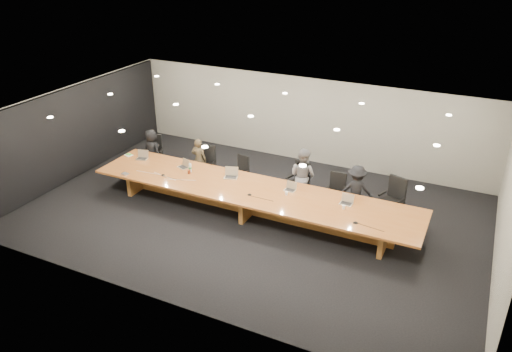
# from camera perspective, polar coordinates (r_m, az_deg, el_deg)

# --- Properties ---
(ground) EXTENTS (12.00, 12.00, 0.00)m
(ground) POSITION_cam_1_polar(r_m,az_deg,el_deg) (13.53, -0.55, -4.32)
(ground) COLOR black
(ground) RESTS_ON ground
(back_wall) EXTENTS (12.00, 0.02, 2.80)m
(back_wall) POSITION_cam_1_polar(r_m,az_deg,el_deg) (16.31, 5.65, 6.38)
(back_wall) COLOR #B4B0A4
(back_wall) RESTS_ON ground
(left_wall_panel) EXTENTS (0.08, 7.84, 2.74)m
(left_wall_panel) POSITION_cam_1_polar(r_m,az_deg,el_deg) (16.22, -19.85, 4.71)
(left_wall_panel) COLOR black
(left_wall_panel) RESTS_ON ground
(conference_table) EXTENTS (9.00, 1.80, 0.75)m
(conference_table) POSITION_cam_1_polar(r_m,az_deg,el_deg) (13.27, -0.56, -2.37)
(conference_table) COLOR #9B5321
(conference_table) RESTS_ON ground
(chair_far_left) EXTENTS (0.74, 0.74, 1.13)m
(chair_far_left) POSITION_cam_1_polar(r_m,az_deg,el_deg) (16.22, -11.66, 2.67)
(chair_far_left) COLOR black
(chair_far_left) RESTS_ON ground
(chair_left) EXTENTS (0.62, 0.62, 1.12)m
(chair_left) POSITION_cam_1_polar(r_m,az_deg,el_deg) (15.18, -5.78, 1.43)
(chair_left) COLOR black
(chair_left) RESTS_ON ground
(chair_mid_left) EXTENTS (0.61, 0.61, 1.01)m
(chair_mid_left) POSITION_cam_1_polar(r_m,az_deg,el_deg) (14.69, -1.95, 0.45)
(chair_mid_left) COLOR black
(chair_mid_left) RESTS_ON ground
(chair_mid_right) EXTENTS (0.72, 0.72, 1.16)m
(chair_mid_right) POSITION_cam_1_polar(r_m,az_deg,el_deg) (13.98, 4.75, -0.66)
(chair_mid_right) COLOR black
(chair_mid_right) RESTS_ON ground
(chair_right) EXTENTS (0.55, 0.55, 1.08)m
(chair_right) POSITION_cam_1_polar(r_m,az_deg,el_deg) (13.62, 9.04, -1.86)
(chair_right) COLOR black
(chair_right) RESTS_ON ground
(chair_far_right) EXTENTS (0.79, 0.79, 1.21)m
(chair_far_right) POSITION_cam_1_polar(r_m,az_deg,el_deg) (13.43, 15.21, -2.61)
(chair_far_right) COLOR black
(chair_far_right) RESTS_ON ground
(person_a) EXTENTS (0.76, 0.59, 1.36)m
(person_a) POSITION_cam_1_polar(r_m,az_deg,el_deg) (16.06, -11.78, 2.88)
(person_a) COLOR black
(person_a) RESTS_ON ground
(person_b) EXTENTS (0.51, 0.35, 1.33)m
(person_b) POSITION_cam_1_polar(r_m,az_deg,el_deg) (15.22, -6.53, 1.91)
(person_b) COLOR #3F3522
(person_b) RESTS_ON ground
(person_c) EXTENTS (0.94, 0.83, 1.61)m
(person_c) POSITION_cam_1_polar(r_m,az_deg,el_deg) (13.82, 5.38, 0.02)
(person_c) COLOR slate
(person_c) RESTS_ON ground
(person_d) EXTENTS (1.00, 0.71, 1.40)m
(person_d) POSITION_cam_1_polar(r_m,az_deg,el_deg) (13.49, 11.39, -1.59)
(person_d) COLOR black
(person_d) RESTS_ON ground
(laptop_a) EXTENTS (0.38, 0.31, 0.26)m
(laptop_a) POSITION_cam_1_polar(r_m,az_deg,el_deg) (15.26, -12.95, 2.34)
(laptop_a) COLOR tan
(laptop_a) RESTS_ON conference_table
(laptop_b) EXTENTS (0.36, 0.32, 0.24)m
(laptop_b) POSITION_cam_1_polar(r_m,az_deg,el_deg) (14.48, -8.38, 1.39)
(laptop_b) COLOR #B7AA8C
(laptop_b) RESTS_ON conference_table
(laptop_c) EXTENTS (0.43, 0.36, 0.29)m
(laptop_c) POSITION_cam_1_polar(r_m,az_deg,el_deg) (13.73, -2.91, 0.34)
(laptop_c) COLOR #C3B495
(laptop_c) RESTS_ON conference_table
(laptop_d) EXTENTS (0.30, 0.23, 0.23)m
(laptop_d) POSITION_cam_1_polar(r_m,az_deg,el_deg) (13.07, 3.90, -1.22)
(laptop_d) COLOR #B5A88A
(laptop_d) RESTS_ON conference_table
(laptop_e) EXTENTS (0.32, 0.24, 0.25)m
(laptop_e) POSITION_cam_1_polar(r_m,az_deg,el_deg) (12.59, 10.29, -2.68)
(laptop_e) COLOR beige
(laptop_e) RESTS_ON conference_table
(water_bottle) EXTENTS (0.10, 0.10, 0.25)m
(water_bottle) POSITION_cam_1_polar(r_m,az_deg,el_deg) (14.19, -7.53, 0.93)
(water_bottle) COLOR silver
(water_bottle) RESTS_ON conference_table
(amber_mug) EXTENTS (0.09, 0.09, 0.11)m
(amber_mug) POSITION_cam_1_polar(r_m,az_deg,el_deg) (14.12, -7.66, 0.48)
(amber_mug) COLOR maroon
(amber_mug) RESTS_ON conference_table
(paper_cup_near) EXTENTS (0.08, 0.08, 0.09)m
(paper_cup_near) POSITION_cam_1_polar(r_m,az_deg,el_deg) (12.87, 3.50, -1.99)
(paper_cup_near) COLOR white
(paper_cup_near) RESTS_ON conference_table
(paper_cup_far) EXTENTS (0.10, 0.10, 0.10)m
(paper_cup_far) POSITION_cam_1_polar(r_m,az_deg,el_deg) (12.39, 9.99, -3.52)
(paper_cup_far) COLOR white
(paper_cup_far) RESTS_ON conference_table
(notepad) EXTENTS (0.28, 0.25, 0.01)m
(notepad) POSITION_cam_1_polar(r_m,az_deg,el_deg) (15.68, -14.34, 2.33)
(notepad) COLOR white
(notepad) RESTS_ON conference_table
(lime_gadget) EXTENTS (0.15, 0.09, 0.02)m
(lime_gadget) POSITION_cam_1_polar(r_m,az_deg,el_deg) (15.68, -14.33, 2.41)
(lime_gadget) COLOR #52CF37
(lime_gadget) RESTS_ON notepad
(av_box) EXTENTS (0.21, 0.17, 0.03)m
(av_box) POSITION_cam_1_polar(r_m,az_deg,el_deg) (14.44, -14.73, 0.25)
(av_box) COLOR #ABABB0
(av_box) RESTS_ON conference_table
(mic_left) EXTENTS (0.11, 0.11, 0.03)m
(mic_left) POSITION_cam_1_polar(r_m,az_deg,el_deg) (14.15, -10.59, 0.14)
(mic_left) COLOR black
(mic_left) RESTS_ON conference_table
(mic_center) EXTENTS (0.12, 0.12, 0.03)m
(mic_center) POSITION_cam_1_polar(r_m,az_deg,el_deg) (12.87, -0.76, -2.10)
(mic_center) COLOR black
(mic_center) RESTS_ON conference_table
(mic_right) EXTENTS (0.16, 0.16, 0.03)m
(mic_right) POSITION_cam_1_polar(r_m,az_deg,el_deg) (11.88, 11.31, -5.21)
(mic_right) COLOR black
(mic_right) RESTS_ON conference_table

